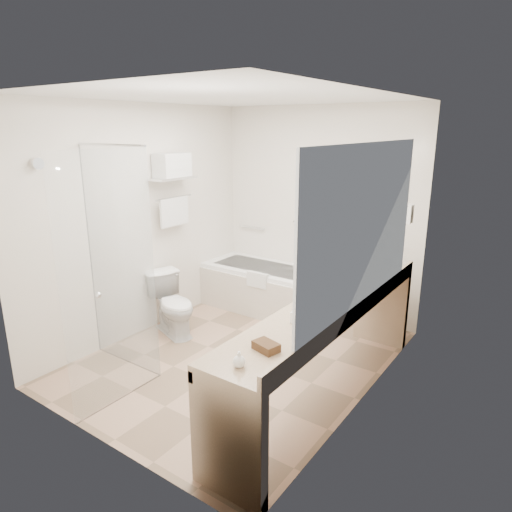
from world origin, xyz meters
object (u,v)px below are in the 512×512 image
Objects in this scene: vanity_counter at (326,330)px; toilet at (173,305)px; amenity_basket at (266,346)px; water_bottle_left at (360,264)px; bathtub at (266,288)px.

toilet is at bearing 174.41° from vanity_counter.
amenity_basket is 1.91m from water_bottle_left.
toilet is 4.06× the size of amenity_basket.
amenity_basket is at bearing -89.07° from vanity_counter.
vanity_counter reaches higher than amenity_basket.
water_bottle_left is at bearing -47.24° from toilet.
bathtub is 8.29× the size of water_bottle_left.
bathtub is at bearing 137.65° from vanity_counter.
water_bottle_left reaches higher than amenity_basket.
water_bottle_left is at bearing 94.58° from amenity_basket.
water_bottle_left is at bearing 97.93° from vanity_counter.
toilet is at bearing 150.87° from amenity_basket.
vanity_counter is 2.01m from toilet.
bathtub is 2.34× the size of toilet.
vanity_counter is 14.00× the size of water_bottle_left.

